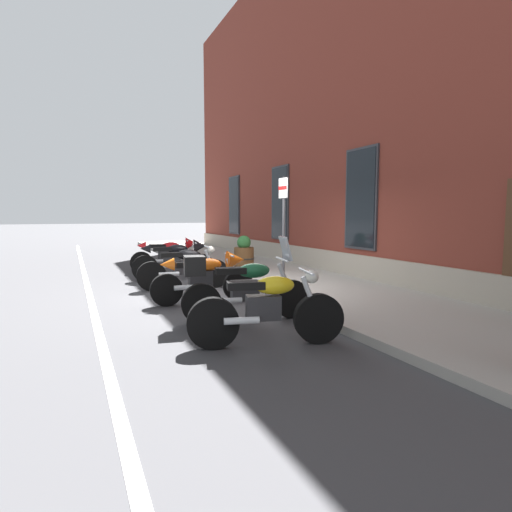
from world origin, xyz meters
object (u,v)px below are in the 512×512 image
object	(u,v)px
motorcycle_orange_sport	(207,275)
motorcycle_red_sport	(170,254)
motorcycle_black_naked	(185,268)
parking_sign	(283,216)
motorcycle_black_sport	(177,258)
motorcycle_yellow_naked	(268,309)
barrel_planter	(244,255)
motorcycle_green_touring	(241,286)

from	to	relation	value
motorcycle_orange_sport	motorcycle_red_sport	bearing A→B (deg)	176.38
motorcycle_black_naked	parking_sign	xyz separation A→B (m)	(1.18, 1.93, 1.20)
motorcycle_black_sport	parking_sign	world-z (taller)	parking_sign
motorcycle_black_naked	motorcycle_yellow_naked	bearing A→B (deg)	-0.65
motorcycle_black_sport	barrel_planter	xyz separation A→B (m)	(-0.35, 2.03, -0.02)
motorcycle_yellow_naked	parking_sign	world-z (taller)	parking_sign
motorcycle_red_sport	barrel_planter	bearing A→B (deg)	58.50
motorcycle_red_sport	motorcycle_black_naked	world-z (taller)	motorcycle_red_sport
motorcycle_yellow_naked	parking_sign	bearing A→B (deg)	149.52
motorcycle_green_touring	barrel_planter	distance (m)	5.34
barrel_planter	parking_sign	bearing A→B (deg)	-4.89
motorcycle_yellow_naked	motorcycle_orange_sport	bearing A→B (deg)	178.69
motorcycle_black_sport	motorcycle_red_sport	bearing A→B (deg)	173.98
motorcycle_orange_sport	parking_sign	world-z (taller)	parking_sign
motorcycle_orange_sport	motorcycle_yellow_naked	xyz separation A→B (m)	(2.85, -0.07, -0.06)
parking_sign	motorcycle_yellow_naked	bearing A→B (deg)	-30.48
motorcycle_black_naked	barrel_planter	size ratio (longest dim) A/B	2.16
motorcycle_black_naked	motorcycle_yellow_naked	distance (m)	4.54
motorcycle_black_naked	barrel_planter	distance (m)	2.78
motorcycle_black_naked	motorcycle_black_sport	bearing A→B (deg)	174.00
motorcycle_red_sport	motorcycle_green_touring	bearing A→B (deg)	-1.88
motorcycle_black_sport	motorcycle_orange_sport	size ratio (longest dim) A/B	1.05
parking_sign	barrel_planter	world-z (taller)	parking_sign
motorcycle_green_touring	motorcycle_yellow_naked	bearing A→B (deg)	-6.58
parking_sign	barrel_planter	size ratio (longest dim) A/B	2.46
motorcycle_orange_sport	motorcycle_yellow_naked	size ratio (longest dim) A/B	0.99
motorcycle_black_naked	motorcycle_green_touring	bearing A→B (deg)	1.86
motorcycle_red_sport	motorcycle_black_sport	world-z (taller)	motorcycle_black_sport
motorcycle_black_naked	motorcycle_orange_sport	xyz separation A→B (m)	(1.69, 0.01, 0.06)
motorcycle_black_sport	motorcycle_green_touring	xyz separation A→B (m)	(4.58, -0.04, -0.01)
motorcycle_green_touring	motorcycle_black_sport	bearing A→B (deg)	179.48
motorcycle_black_naked	motorcycle_orange_sport	world-z (taller)	motorcycle_orange_sport
motorcycle_green_touring	parking_sign	bearing A→B (deg)	137.90
motorcycle_yellow_naked	motorcycle_green_touring	bearing A→B (deg)	173.42
motorcycle_red_sport	motorcycle_black_sport	distance (m)	1.50
motorcycle_orange_sport	parking_sign	xyz separation A→B (m)	(-0.51, 1.92, 1.14)
motorcycle_black_sport	parking_sign	xyz separation A→B (m)	(2.56, 1.78, 1.11)
motorcycle_black_sport	motorcycle_orange_sport	world-z (taller)	motorcycle_black_sport
motorcycle_green_touring	parking_sign	world-z (taller)	parking_sign
motorcycle_orange_sport	motorcycle_black_sport	bearing A→B (deg)	177.55
motorcycle_black_sport	barrel_planter	world-z (taller)	barrel_planter
motorcycle_red_sport	motorcycle_black_sport	bearing A→B (deg)	-6.02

